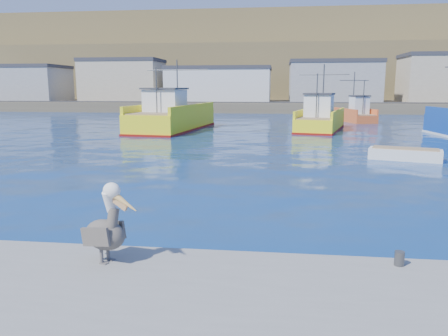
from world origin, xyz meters
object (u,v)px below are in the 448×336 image
object	(u,v)px
trawler_yellow_a	(172,118)
boat_orange	(356,114)
skiff_mid	(405,155)
pelican	(106,228)
trawler_yellow_b	(320,120)

from	to	relation	value
trawler_yellow_a	boat_orange	xyz separation A→B (m)	(19.53, 12.29, -0.21)
skiff_mid	pelican	xyz separation A→B (m)	(-10.72, -17.44, 0.96)
pelican	boat_orange	bearing A→B (deg)	74.43
skiff_mid	pelican	world-z (taller)	pelican
skiff_mid	trawler_yellow_a	bearing A→B (deg)	137.36
trawler_yellow_a	boat_orange	distance (m)	23.07
pelican	skiff_mid	bearing A→B (deg)	58.43
skiff_mid	trawler_yellow_b	bearing A→B (deg)	100.50
trawler_yellow_b	skiff_mid	bearing A→B (deg)	-79.50
trawler_yellow_a	boat_orange	world-z (taller)	trawler_yellow_a
trawler_yellow_a	skiff_mid	world-z (taller)	trawler_yellow_a
trawler_yellow_b	boat_orange	bearing A→B (deg)	64.94
pelican	trawler_yellow_b	bearing A→B (deg)	77.73
trawler_yellow_a	skiff_mid	bearing A→B (deg)	-42.64
boat_orange	skiff_mid	world-z (taller)	boat_orange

